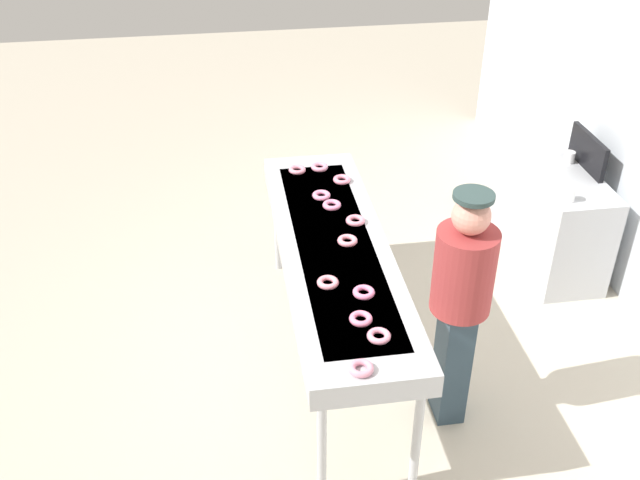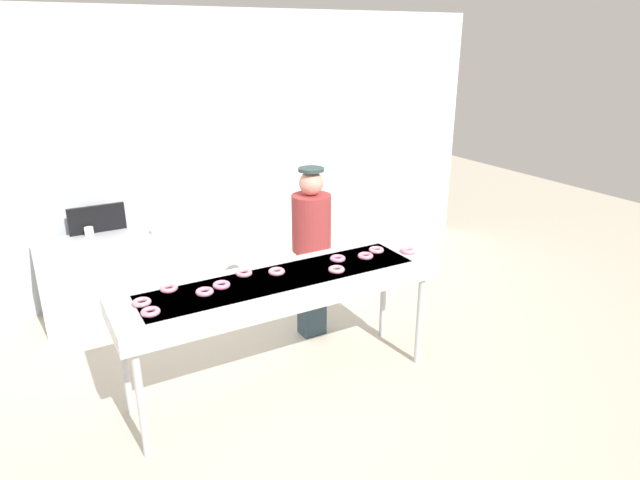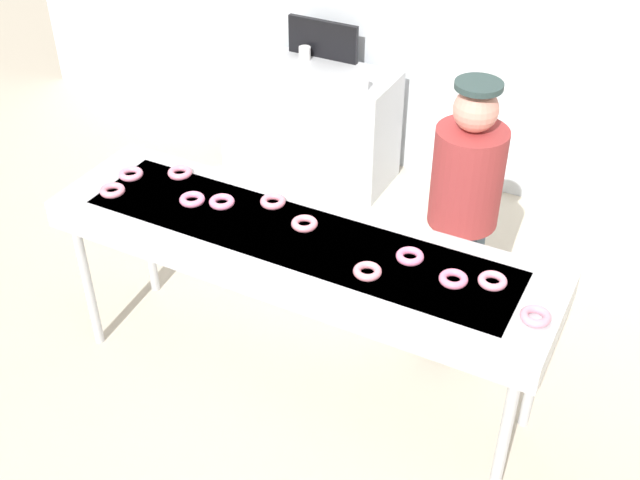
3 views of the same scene
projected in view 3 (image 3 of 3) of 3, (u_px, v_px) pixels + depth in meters
name	position (u px, v px, depth m)	size (l,w,h in m)	color
ground_plane	(299.00, 379.00, 4.53)	(16.00, 16.00, 0.00)	beige
fryer_conveyor	(297.00, 249.00, 3.98)	(2.64, 0.71, 1.01)	#B7BABF
strawberry_donut_0	(304.00, 223.00, 3.99)	(0.13, 0.13, 0.04)	pink
strawberry_donut_1	(367.00, 271.00, 3.67)	(0.13, 0.13, 0.04)	pink
strawberry_donut_2	(192.00, 199.00, 4.16)	(0.13, 0.13, 0.04)	pink
strawberry_donut_3	(112.00, 190.00, 4.23)	(0.13, 0.13, 0.04)	pink
strawberry_donut_4	(131.00, 174.00, 4.37)	(0.13, 0.13, 0.04)	pink
strawberry_donut_5	(273.00, 201.00, 4.15)	(0.13, 0.13, 0.04)	pink
strawberry_donut_6	(222.00, 202.00, 4.14)	(0.13, 0.13, 0.04)	pink
strawberry_donut_7	(453.00, 279.00, 3.63)	(0.13, 0.13, 0.04)	pink
strawberry_donut_8	(492.00, 281.00, 3.62)	(0.13, 0.13, 0.04)	pink
strawberry_donut_9	(180.00, 173.00, 4.38)	(0.13, 0.13, 0.04)	pink
strawberry_donut_10	(410.00, 256.00, 3.76)	(0.13, 0.13, 0.04)	pink
strawberry_donut_11	(536.00, 316.00, 3.42)	(0.13, 0.13, 0.04)	pink
worker_baker	(463.00, 206.00, 4.18)	(0.37, 0.37, 1.70)	#2B3E4B
prep_counter	(310.00, 121.00, 6.14)	(1.32, 0.54, 0.88)	#B7BABF
paper_cup_0	(362.00, 83.00, 5.55)	(0.09, 0.09, 0.10)	white
paper_cup_1	(305.00, 53.00, 5.98)	(0.09, 0.09, 0.10)	white
menu_display	(323.00, 39.00, 5.96)	(0.57, 0.04, 0.29)	black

